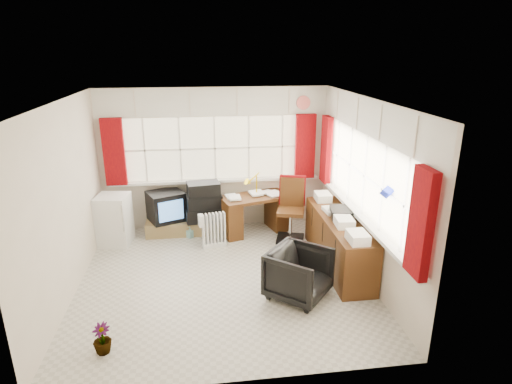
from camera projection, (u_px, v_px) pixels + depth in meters
ground at (224, 279)px, 6.09m from camera, size 4.00×4.00×0.00m
room_walls at (221, 178)px, 5.61m from camera, size 4.00×4.00×4.00m
window_back at (216, 177)px, 7.61m from camera, size 3.70×0.12×3.60m
window_right at (360, 210)px, 6.03m from camera, size 0.12×3.70×3.60m
curtains at (278, 161)px, 6.61m from camera, size 3.83×3.83×1.15m
overhead_cabinets at (281, 109)px, 6.42m from camera, size 3.98×3.98×0.48m
desk at (254, 212)px, 7.54m from camera, size 1.28×0.89×0.71m
desk_lamp at (257, 179)px, 7.42m from camera, size 0.17×0.16×0.41m
task_chair at (292, 206)px, 7.25m from camera, size 0.56×0.59×1.09m
office_chair at (299, 274)px, 5.56m from camera, size 1.02×1.02×0.67m
radiator at (214, 233)px, 7.02m from camera, size 0.41×0.23×0.58m
credenza at (338, 241)px, 6.37m from camera, size 0.50×2.00×0.85m
file_tray at (341, 213)px, 6.31m from camera, size 0.37×0.44×0.13m
tv_bench at (187, 225)px, 7.60m from camera, size 1.40×0.50×0.25m
crt_tv at (166, 206)px, 7.44m from camera, size 0.72×0.69×0.51m
hifi_stack at (204, 202)px, 7.44m from camera, size 0.70×0.50×0.68m
mini_fridge at (114, 220)px, 7.07m from camera, size 0.56×0.57×0.84m
spray_bottle_a at (227, 226)px, 7.54m from camera, size 0.13×0.13×0.28m
spray_bottle_b at (190, 232)px, 7.38m from camera, size 0.13×0.14×0.21m
flower_vase at (102, 339)px, 4.57m from camera, size 0.25×0.25×0.35m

